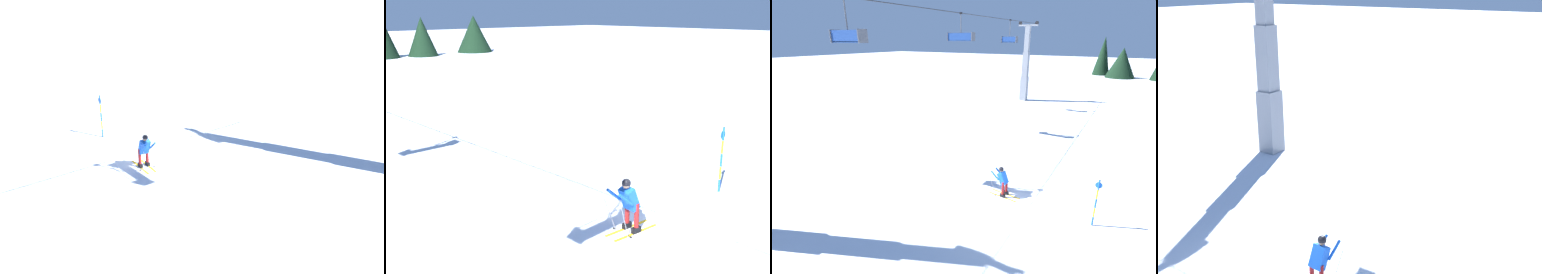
{
  "view_description": "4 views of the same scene",
  "coord_description": "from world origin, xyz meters",
  "views": [
    {
      "loc": [
        9.91,
        15.19,
        8.05
      ],
      "look_at": [
        0.94,
        4.06,
        2.38
      ],
      "focal_mm": 39.75,
      "sensor_mm": 36.0,
      "label": 1
    },
    {
      "loc": [
        -6.11,
        9.8,
        5.82
      ],
      "look_at": [
        1.69,
        2.17,
        2.79
      ],
      "focal_mm": 42.81,
      "sensor_mm": 36.0,
      "label": 2
    },
    {
      "loc": [
        -10.9,
        -4.03,
        7.7
      ],
      "look_at": [
        1.12,
        3.31,
        2.74
      ],
      "focal_mm": 26.14,
      "sensor_mm": 36.0,
      "label": 3
    },
    {
      "loc": [
        7.48,
        -7.61,
        7.96
      ],
      "look_at": [
        0.41,
        3.39,
        3.55
      ],
      "focal_mm": 43.19,
      "sensor_mm": 36.0,
      "label": 4
    }
  ],
  "objects": [
    {
      "name": "ground_plane",
      "position": [
        0.0,
        0.0,
        0.0
      ],
      "size": [
        260.0,
        260.0,
        0.0
      ],
      "primitive_type": "plane",
      "color": "white"
    },
    {
      "name": "skier_carving_main",
      "position": [
        1.02,
        0.93,
        0.91
      ],
      "size": [
        0.74,
        1.63,
        1.69
      ],
      "color": "yellow",
      "rests_on": "ground_plane"
    },
    {
      "name": "trail_marker_pole",
      "position": [
        0.76,
        -3.47,
        1.19
      ],
      "size": [
        0.07,
        0.28,
        2.21
      ],
      "color": "blue",
      "rests_on": "ground_plane"
    }
  ]
}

